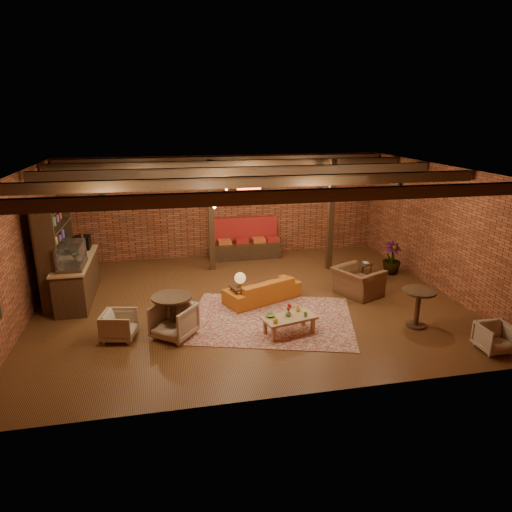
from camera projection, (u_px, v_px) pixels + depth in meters
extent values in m
plane|color=#3A190E|center=(249.00, 301.00, 11.21)|extent=(10.00, 10.00, 0.00)
cube|color=black|center=(248.00, 170.00, 10.26)|extent=(10.00, 8.00, 0.02)
cube|color=brown|center=(225.00, 206.00, 14.47)|extent=(10.00, 0.02, 3.20)
cube|color=brown|center=(296.00, 306.00, 7.00)|extent=(10.00, 0.02, 3.20)
cube|color=brown|center=(20.00, 251.00, 9.78)|extent=(0.02, 8.00, 3.20)
cube|color=brown|center=(440.00, 228.00, 11.69)|extent=(0.02, 8.00, 3.20)
cylinder|color=black|center=(237.00, 177.00, 11.86)|extent=(9.60, 0.12, 0.12)
cube|color=black|center=(211.00, 216.00, 13.05)|extent=(0.16, 0.16, 3.20)
cube|color=black|center=(331.00, 216.00, 13.14)|extent=(0.16, 0.16, 3.20)
imported|color=#337F33|center=(80.00, 250.00, 11.21)|extent=(0.35, 0.39, 0.30)
cube|color=#FF4E19|center=(249.00, 186.00, 13.52)|extent=(0.86, 0.06, 0.30)
cube|color=maroon|center=(271.00, 319.00, 10.23)|extent=(4.23, 3.66, 0.01)
imported|color=#AF5718|center=(262.00, 290.00, 11.21)|extent=(2.05, 1.44, 0.56)
cube|color=#AA844F|center=(289.00, 318.00, 9.48)|extent=(1.21, 0.80, 0.05)
cube|color=#AA844F|center=(274.00, 334.00, 9.18)|extent=(0.07, 0.07, 0.33)
cube|color=#AA844F|center=(313.00, 326.00, 9.56)|extent=(0.07, 0.07, 0.33)
cube|color=#AA844F|center=(265.00, 327.00, 9.52)|extent=(0.07, 0.07, 0.33)
cube|color=#AA844F|center=(303.00, 318.00, 9.90)|extent=(0.07, 0.07, 0.33)
imported|color=yellow|center=(275.00, 321.00, 9.18)|extent=(0.13, 0.13, 0.09)
imported|color=#548C40|center=(305.00, 315.00, 9.48)|extent=(0.11, 0.11, 0.08)
imported|color=yellow|center=(298.00, 309.00, 9.74)|extent=(0.13, 0.13, 0.09)
imported|color=#548C40|center=(270.00, 316.00, 9.48)|extent=(0.23, 0.23, 0.05)
imported|color=#548C40|center=(288.00, 314.00, 9.50)|extent=(0.13, 0.13, 0.11)
sphere|color=red|center=(288.00, 307.00, 9.45)|extent=(0.10, 0.10, 0.10)
cube|color=black|center=(240.00, 287.00, 10.80)|extent=(0.50, 0.50, 0.04)
cylinder|color=black|center=(240.00, 297.00, 10.88)|extent=(0.03, 0.03, 0.47)
cylinder|color=brown|center=(240.00, 286.00, 10.79)|extent=(0.14, 0.14, 0.02)
cylinder|color=brown|center=(240.00, 283.00, 10.77)|extent=(0.04, 0.04, 0.19)
sphere|color=gold|center=(240.00, 278.00, 10.73)|extent=(0.27, 0.27, 0.27)
cylinder|color=black|center=(172.00, 297.00, 9.30)|extent=(0.82, 0.82, 0.05)
cylinder|color=black|center=(173.00, 316.00, 9.43)|extent=(0.11, 0.11, 0.80)
cylinder|color=black|center=(174.00, 333.00, 9.55)|extent=(0.49, 0.49, 0.05)
imported|color=beige|center=(119.00, 324.00, 9.27)|extent=(0.72, 0.75, 0.65)
imported|color=beige|center=(174.00, 320.00, 9.32)|extent=(1.04, 1.03, 0.79)
imported|color=brown|center=(358.00, 277.00, 11.48)|extent=(1.10, 1.29, 0.96)
cube|color=black|center=(363.00, 264.00, 12.67)|extent=(0.53, 0.53, 0.04)
cylinder|color=black|center=(363.00, 271.00, 12.74)|extent=(0.04, 0.04, 0.41)
imported|color=black|center=(363.00, 263.00, 12.67)|extent=(0.22, 0.24, 0.02)
cylinder|color=black|center=(419.00, 291.00, 9.67)|extent=(0.71, 0.71, 0.04)
cylinder|color=black|center=(417.00, 309.00, 9.79)|extent=(0.11, 0.11, 0.78)
cylinder|color=black|center=(415.00, 325.00, 9.91)|extent=(0.43, 0.43, 0.04)
imported|color=beige|center=(495.00, 336.00, 8.80)|extent=(0.60, 0.57, 0.61)
imported|color=#4C7F4C|center=(395.00, 227.00, 12.76)|extent=(1.81, 1.81, 2.76)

